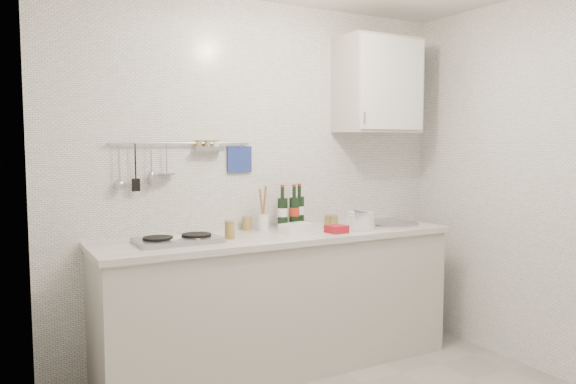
% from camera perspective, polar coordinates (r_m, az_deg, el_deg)
% --- Properties ---
extents(back_wall, '(3.00, 0.02, 2.50)m').
position_cam_1_polar(back_wall, '(3.98, -2.92, 1.07)').
color(back_wall, silver).
rests_on(back_wall, floor).
extents(wall_left, '(0.02, 2.80, 2.50)m').
position_cam_1_polar(wall_left, '(2.19, -22.45, -2.50)').
color(wall_left, silver).
rests_on(wall_left, floor).
extents(wall_right, '(0.02, 2.80, 2.50)m').
position_cam_1_polar(wall_right, '(3.91, 27.24, 0.45)').
color(wall_right, silver).
rests_on(wall_right, floor).
extents(counter, '(2.44, 0.64, 0.96)m').
position_cam_1_polar(counter, '(3.86, -0.79, -11.38)').
color(counter, '#B0ADA3').
rests_on(counter, floor).
extents(wall_rail, '(0.98, 0.09, 0.34)m').
position_cam_1_polar(wall_rail, '(3.71, -11.01, 3.43)').
color(wall_rail, '#93969B').
rests_on(wall_rail, back_wall).
extents(wall_cabinet, '(0.60, 0.38, 0.70)m').
position_cam_1_polar(wall_cabinet, '(4.31, 9.13, 10.63)').
color(wall_cabinet, '#B0ADA3').
rests_on(wall_cabinet, back_wall).
extents(plate_stack_hob, '(0.26, 0.25, 0.03)m').
position_cam_1_polar(plate_stack_hob, '(3.49, -12.81, -4.75)').
color(plate_stack_hob, '#4753A2').
rests_on(plate_stack_hob, counter).
extents(plate_stack_sink, '(0.26, 0.25, 0.12)m').
position_cam_1_polar(plate_stack_sink, '(4.01, 7.27, -2.89)').
color(plate_stack_sink, white).
rests_on(plate_stack_sink, counter).
extents(wine_bottles, '(0.23, 0.12, 0.31)m').
position_cam_1_polar(wine_bottles, '(3.96, 0.42, -1.48)').
color(wine_bottles, black).
rests_on(wine_bottles, counter).
extents(butter_dish, '(0.24, 0.16, 0.07)m').
position_cam_1_polar(butter_dish, '(3.77, 0.73, -3.69)').
color(butter_dish, white).
rests_on(butter_dish, counter).
extents(strawberry_punnet, '(0.13, 0.13, 0.05)m').
position_cam_1_polar(strawberry_punnet, '(3.79, 4.95, -3.77)').
color(strawberry_punnet, '#B41429').
rests_on(strawberry_punnet, counter).
extents(utensil_crock, '(0.08, 0.08, 0.31)m').
position_cam_1_polar(utensil_crock, '(3.86, -2.52, -2.88)').
color(utensil_crock, white).
rests_on(utensil_crock, counter).
extents(jar_a, '(0.07, 0.07, 0.10)m').
position_cam_1_polar(jar_a, '(3.89, -4.19, -3.16)').
color(jar_a, olive).
rests_on(jar_a, counter).
extents(jar_b, '(0.06, 0.06, 0.07)m').
position_cam_1_polar(jar_b, '(4.17, 4.11, -2.79)').
color(jar_b, olive).
rests_on(jar_b, counter).
extents(jar_c, '(0.06, 0.06, 0.08)m').
position_cam_1_polar(jar_c, '(4.09, 4.69, -2.89)').
color(jar_c, olive).
rests_on(jar_c, counter).
extents(jar_d, '(0.07, 0.07, 0.12)m').
position_cam_1_polar(jar_d, '(3.56, -5.95, -3.79)').
color(jar_d, olive).
rests_on(jar_d, counter).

